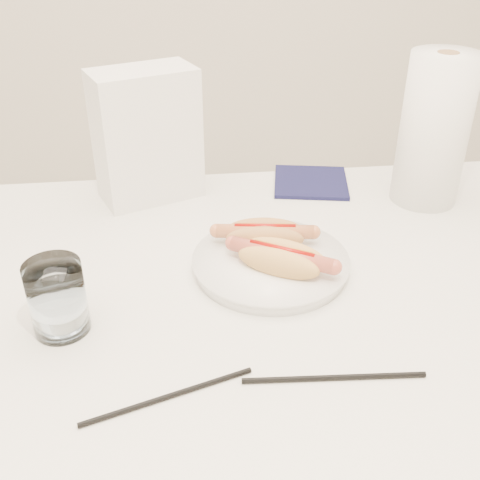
{
  "coord_description": "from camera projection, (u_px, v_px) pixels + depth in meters",
  "views": [
    {
      "loc": [
        -0.06,
        -0.69,
        1.26
      ],
      "look_at": [
        0.02,
        0.02,
        0.82
      ],
      "focal_mm": 43.11,
      "sensor_mm": 36.0,
      "label": 1
    }
  ],
  "objects": [
    {
      "name": "chopstick_near",
      "position": [
        169.0,
        396.0,
        0.67
      ],
      "size": [
        0.2,
        0.07,
        0.01
      ],
      "primitive_type": "cylinder",
      "rotation": [
        0.0,
        1.57,
        0.31
      ],
      "color": "black",
      "rests_on": "table"
    },
    {
      "name": "napkin_box",
      "position": [
        147.0,
        136.0,
        1.05
      ],
      "size": [
        0.21,
        0.16,
        0.24
      ],
      "primitive_type": "cube",
      "rotation": [
        0.0,
        0.0,
        0.37
      ],
      "color": "white",
      "rests_on": "table"
    },
    {
      "name": "hotdog_left",
      "position": [
        265.0,
        235.0,
        0.91
      ],
      "size": [
        0.15,
        0.08,
        0.04
      ],
      "rotation": [
        0.0,
        0.0,
        -0.14
      ],
      "color": "tan",
      "rests_on": "plate"
    },
    {
      "name": "navy_napkin",
      "position": [
        311.0,
        182.0,
        1.16
      ],
      "size": [
        0.17,
        0.17,
        0.01
      ],
      "primitive_type": "cube",
      "rotation": [
        0.0,
        0.0,
        -0.19
      ],
      "color": "#111236",
      "rests_on": "table"
    },
    {
      "name": "plate",
      "position": [
        271.0,
        265.0,
        0.89
      ],
      "size": [
        0.28,
        0.28,
        0.02
      ],
      "primitive_type": "cylinder",
      "rotation": [
        0.0,
        0.0,
        0.24
      ],
      "color": "white",
      "rests_on": "table"
    },
    {
      "name": "table",
      "position": [
        229.0,
        319.0,
        0.89
      ],
      "size": [
        1.2,
        0.8,
        0.75
      ],
      "color": "white",
      "rests_on": "ground"
    },
    {
      "name": "paper_towel_roll",
      "position": [
        434.0,
        131.0,
        1.03
      ],
      "size": [
        0.14,
        0.14,
        0.27
      ],
      "primitive_type": "cylinder",
      "rotation": [
        0.0,
        0.0,
        -0.18
      ],
      "color": "white",
      "rests_on": "table"
    },
    {
      "name": "chopstick_far",
      "position": [
        334.0,
        378.0,
        0.69
      ],
      "size": [
        0.22,
        0.02,
        0.01
      ],
      "primitive_type": "cylinder",
      "rotation": [
        0.0,
        1.57,
        -0.07
      ],
      "color": "black",
      "rests_on": "table"
    },
    {
      "name": "water_glass",
      "position": [
        57.0,
        298.0,
        0.75
      ],
      "size": [
        0.07,
        0.07,
        0.1
      ],
      "primitive_type": "cylinder",
      "color": "white",
      "rests_on": "table"
    },
    {
      "name": "hotdog_right",
      "position": [
        282.0,
        259.0,
        0.85
      ],
      "size": [
        0.15,
        0.12,
        0.04
      ],
      "rotation": [
        0.0,
        0.0,
        -0.53
      ],
      "color": "#E9AD5B",
      "rests_on": "plate"
    }
  ]
}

